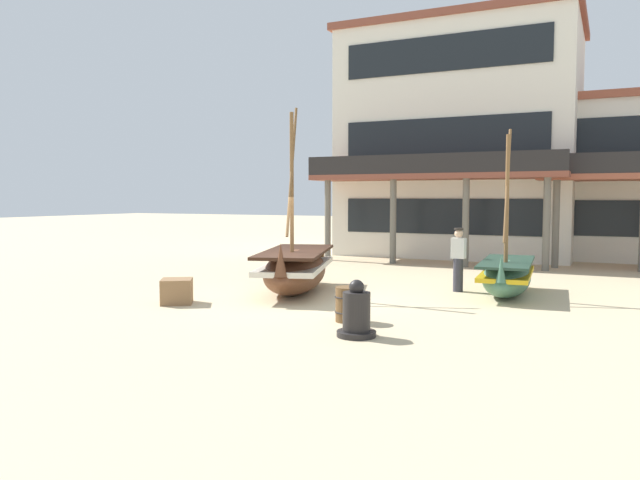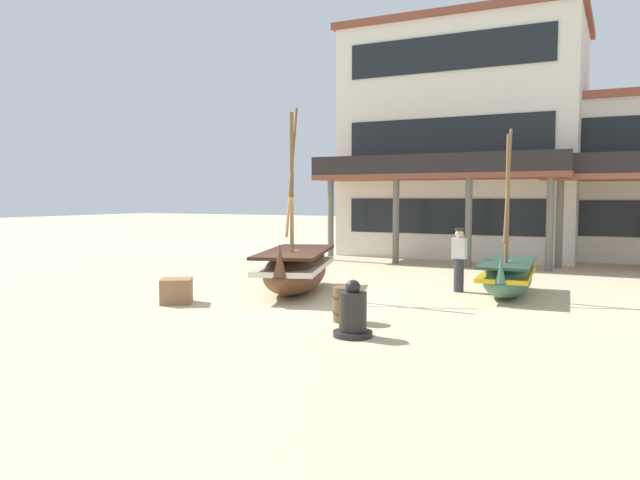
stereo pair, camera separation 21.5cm
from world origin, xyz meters
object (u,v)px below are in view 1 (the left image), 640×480
object	(u,v)px
wooden_barrel	(348,304)
cargo_crate	(177,291)
fisherman_by_hull	(458,260)
harbor_building_main	(461,142)
fishing_boat_near_left	(507,276)
fishing_boat_centre_large	(295,269)
capstan_winch	(356,314)

from	to	relation	value
wooden_barrel	cargo_crate	distance (m)	4.43
fisherman_by_hull	harbor_building_main	world-z (taller)	harbor_building_main
wooden_barrel	fishing_boat_near_left	bearing A→B (deg)	63.62
wooden_barrel	harbor_building_main	distance (m)	16.37
fishing_boat_near_left	cargo_crate	bearing A→B (deg)	-145.87
fishing_boat_centre_large	wooden_barrel	bearing A→B (deg)	-46.28
capstan_winch	cargo_crate	size ratio (longest dim) A/B	1.47
harbor_building_main	fishing_boat_centre_large	bearing A→B (deg)	-96.14
fishing_boat_centre_large	harbor_building_main	bearing A→B (deg)	83.86
fishing_boat_near_left	wooden_barrel	distance (m)	5.30
capstan_winch	harbor_building_main	bearing A→B (deg)	96.68
capstan_winch	wooden_barrel	distance (m)	1.31
fishing_boat_near_left	fisherman_by_hull	xyz separation A→B (m)	(-1.26, 0.09, 0.33)
fishing_boat_near_left	fishing_boat_centre_large	xyz separation A→B (m)	(-5.06, -1.91, 0.11)
fishing_boat_near_left	capstan_winch	size ratio (longest dim) A/B	4.10
fishing_boat_centre_large	capstan_winch	size ratio (longest dim) A/B	4.68
wooden_barrel	harbor_building_main	world-z (taller)	harbor_building_main
cargo_crate	wooden_barrel	bearing A→B (deg)	-1.88
cargo_crate	fishing_boat_near_left	bearing A→B (deg)	34.13
fishing_boat_centre_large	harbor_building_main	xyz separation A→B (m)	(1.38, 12.84, 4.26)
fishing_boat_near_left	cargo_crate	xyz separation A→B (m)	(-6.78, -4.60, -0.21)
fishing_boat_centre_large	capstan_winch	bearing A→B (deg)	-49.88
fishing_boat_near_left	fisherman_by_hull	size ratio (longest dim) A/B	2.50
fisherman_by_hull	fishing_boat_near_left	bearing A→B (deg)	-4.28
fishing_boat_near_left	fisherman_by_hull	world-z (taller)	fishing_boat_near_left
fisherman_by_hull	cargo_crate	distance (m)	7.27
wooden_barrel	cargo_crate	bearing A→B (deg)	178.12
fishing_boat_centre_large	cargo_crate	xyz separation A→B (m)	(-1.72, -2.69, -0.33)
fishing_boat_near_left	fishing_boat_centre_large	world-z (taller)	fishing_boat_centre_large
wooden_barrel	harbor_building_main	size ratio (longest dim) A/B	0.07
fishing_boat_centre_large	capstan_winch	xyz separation A→B (m)	(3.35, -3.98, -0.22)
fishing_boat_near_left	capstan_winch	distance (m)	6.13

